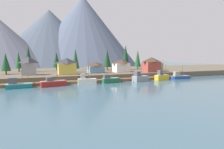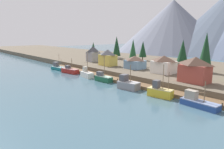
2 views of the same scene
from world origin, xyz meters
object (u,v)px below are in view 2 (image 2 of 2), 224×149
object	(u,v)px
fishing_boat_red	(70,70)
conifer_mid_right	(143,49)
house_red	(195,69)
house_white	(164,64)
fishing_boat_blue	(198,102)
fishing_boat_teal	(58,67)
conifer_mid_left	(117,46)
fishing_boat_yellow	(160,92)
conifer_far_left	(117,48)
house_blue	(135,62)
house_grey	(93,54)
fishing_boat_grey	(128,84)
fishing_boat_green	(103,78)
conifer_near_right	(133,50)
house_yellow	(108,57)
conifer_centre	(183,52)
conifer_near_left	(206,50)
fishing_boat_white	(87,74)

from	to	relation	value
fishing_boat_red	conifer_mid_right	xyz separation A→B (m)	(5.41, 38.75, 7.18)
house_red	house_white	bearing A→B (deg)	158.93
fishing_boat_blue	conifer_mid_right	bearing A→B (deg)	144.83
fishing_boat_teal	conifer_mid_left	xyz separation A→B (m)	(2.57, 33.09, 8.35)
fishing_boat_yellow	conifer_far_left	xyz separation A→B (m)	(-56.38, 37.10, 6.80)
house_white	conifer_far_left	bearing A→B (deg)	156.18
house_blue	house_grey	bearing A→B (deg)	179.13
house_red	house_blue	world-z (taller)	house_red
house_red	conifer_mid_right	xyz separation A→B (m)	(-41.35, 26.78, 2.17)
fishing_boat_grey	conifer_far_left	distance (m)	59.46
fishing_boat_green	conifer_near_right	xyz separation A→B (m)	(-8.36, 23.33, 7.76)
fishing_boat_blue	fishing_boat_teal	bearing A→B (deg)	-176.52
house_red	house_white	size ratio (longest dim) A/B	1.06
house_white	conifer_far_left	world-z (taller)	conifer_far_left
fishing_boat_blue	house_white	world-z (taller)	house_white
house_yellow	house_blue	xyz separation A→B (m)	(13.27, 2.54, -0.94)
house_grey	house_white	world-z (taller)	house_grey
fishing_boat_grey	house_white	world-z (taller)	house_white
fishing_boat_red	conifer_centre	world-z (taller)	conifer_centre
fishing_boat_green	conifer_centre	bearing A→B (deg)	68.05
house_blue	conifer_near_right	bearing A→B (deg)	137.62
conifer_centre	conifer_near_right	bearing A→B (deg)	-157.76
conifer_near_left	conifer_mid_left	size ratio (longest dim) A/B	1.13
house_grey	conifer_far_left	bearing A→B (deg)	103.85
conifer_near_left	conifer_near_right	bearing A→B (deg)	-169.50
conifer_mid_right	house_white	bearing A→B (deg)	-37.89
fishing_boat_green	conifer_near_right	distance (m)	25.97
house_blue	conifer_mid_right	bearing A→B (deg)	124.04
conifer_far_left	fishing_boat_red	bearing A→B (deg)	-71.52
fishing_boat_blue	house_grey	bearing A→B (deg)	167.79
fishing_boat_red	fishing_boat_green	xyz separation A→B (m)	(20.82, 0.60, 0.07)
house_yellow	conifer_centre	world-z (taller)	conifer_centre
fishing_boat_red	fishing_boat_green	world-z (taller)	fishing_boat_green
fishing_boat_teal	conifer_near_left	xyz separation A→B (m)	(51.96, 29.18, 9.25)
fishing_boat_red	fishing_boat_blue	bearing A→B (deg)	-9.00
fishing_boat_grey	conifer_mid_left	distance (m)	53.57
conifer_centre	fishing_boat_red	bearing A→B (deg)	-134.73
fishing_boat_blue	conifer_far_left	distance (m)	76.21
fishing_boat_red	fishing_boat_blue	size ratio (longest dim) A/B	1.02
fishing_boat_blue	conifer_far_left	size ratio (longest dim) A/B	0.86
conifer_mid_right	conifer_centre	xyz separation A→B (m)	(25.97, -7.09, 0.66)
fishing_boat_grey	fishing_boat_blue	bearing A→B (deg)	-7.01
fishing_boat_blue	conifer_mid_right	world-z (taller)	conifer_mid_right
house_yellow	conifer_mid_right	distance (m)	24.52
house_grey	conifer_mid_left	xyz separation A→B (m)	(-0.44, 15.86, 3.12)
house_white	fishing_boat_teal	bearing A→B (deg)	-158.51
fishing_boat_red	house_blue	xyz separation A→B (m)	(20.15, 16.92, 3.94)
fishing_boat_grey	fishing_boat_teal	bearing A→B (deg)	170.94
fishing_boat_white	fishing_boat_green	world-z (taller)	fishing_boat_white
conifer_mid_left	conifer_centre	xyz separation A→B (m)	(39.36, -1.54, -0.49)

